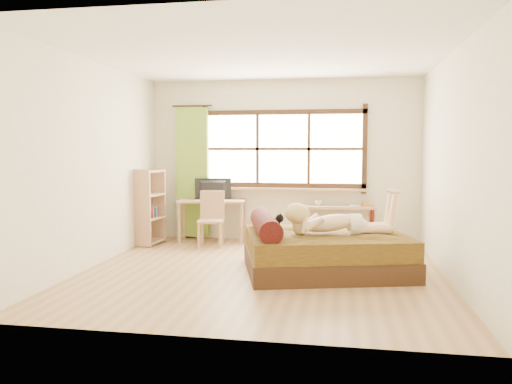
% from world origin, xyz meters
% --- Properties ---
extents(floor, '(4.50, 4.50, 0.00)m').
position_xyz_m(floor, '(0.00, 0.00, 0.00)').
color(floor, '#9E754C').
rests_on(floor, ground).
extents(ceiling, '(4.50, 4.50, 0.00)m').
position_xyz_m(ceiling, '(0.00, 0.00, 2.70)').
color(ceiling, white).
rests_on(ceiling, wall_back).
extents(wall_back, '(4.50, 0.00, 4.50)m').
position_xyz_m(wall_back, '(0.00, 2.25, 1.35)').
color(wall_back, silver).
rests_on(wall_back, floor).
extents(wall_front, '(4.50, 0.00, 4.50)m').
position_xyz_m(wall_front, '(0.00, -2.25, 1.35)').
color(wall_front, silver).
rests_on(wall_front, floor).
extents(wall_left, '(0.00, 4.50, 4.50)m').
position_xyz_m(wall_left, '(-2.25, 0.00, 1.35)').
color(wall_left, silver).
rests_on(wall_left, floor).
extents(wall_right, '(0.00, 4.50, 4.50)m').
position_xyz_m(wall_right, '(2.25, 0.00, 1.35)').
color(wall_right, silver).
rests_on(wall_right, floor).
extents(window, '(2.80, 0.16, 1.46)m').
position_xyz_m(window, '(0.00, 2.22, 1.51)').
color(window, '#FFEDBF').
rests_on(window, wall_back).
extents(curtain, '(0.55, 0.10, 2.20)m').
position_xyz_m(curtain, '(-1.55, 2.13, 1.15)').
color(curtain, '#578424').
rests_on(curtain, wall_back).
extents(bed, '(2.30, 2.02, 0.75)m').
position_xyz_m(bed, '(0.74, 0.17, 0.27)').
color(bed, black).
rests_on(bed, floor).
extents(woman, '(1.43, 0.73, 0.59)m').
position_xyz_m(woman, '(0.94, 0.13, 0.79)').
color(woman, beige).
rests_on(woman, bed).
extents(kitten, '(0.32, 0.19, 0.24)m').
position_xyz_m(kitten, '(0.07, 0.28, 0.61)').
color(kitten, black).
rests_on(kitten, bed).
extents(desk, '(1.17, 0.64, 0.70)m').
position_xyz_m(desk, '(-1.16, 1.95, 0.61)').
color(desk, tan).
rests_on(desk, floor).
extents(monitor, '(0.62, 0.15, 0.36)m').
position_xyz_m(monitor, '(-1.16, 2.00, 0.88)').
color(monitor, black).
rests_on(monitor, desk).
extents(chair, '(0.43, 0.43, 0.88)m').
position_xyz_m(chair, '(-1.07, 1.58, 0.49)').
color(chair, tan).
rests_on(chair, floor).
extents(pipe_shelf, '(1.26, 0.39, 0.71)m').
position_xyz_m(pipe_shelf, '(0.92, 2.07, 0.46)').
color(pipe_shelf, tan).
rests_on(pipe_shelf, floor).
extents(cup, '(0.12, 0.12, 0.09)m').
position_xyz_m(cup, '(0.60, 2.07, 0.67)').
color(cup, gray).
rests_on(cup, pipe_shelf).
extents(book, '(0.18, 0.24, 0.02)m').
position_xyz_m(book, '(1.10, 2.07, 0.63)').
color(book, gray).
rests_on(book, pipe_shelf).
extents(bookshelf, '(0.37, 0.57, 1.22)m').
position_xyz_m(bookshelf, '(-2.08, 1.50, 0.62)').
color(bookshelf, tan).
rests_on(bookshelf, floor).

